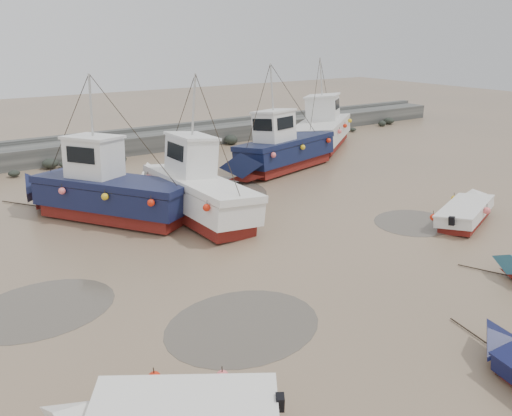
# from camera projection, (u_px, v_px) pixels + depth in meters

# --- Properties ---
(ground) EXTENTS (120.00, 120.00, 0.00)m
(ground) POSITION_uv_depth(u_px,v_px,m) (342.00, 276.00, 17.03)
(ground) COLOR #8C7156
(ground) RESTS_ON ground
(seawall) EXTENTS (60.00, 4.92, 1.50)m
(seawall) POSITION_uv_depth(u_px,v_px,m) (123.00, 145.00, 34.17)
(seawall) COLOR #5F5F5B
(seawall) RESTS_ON ground
(puddle_a) EXTENTS (4.58, 4.58, 0.01)m
(puddle_a) POSITION_uv_depth(u_px,v_px,m) (243.00, 325.00, 14.14)
(puddle_a) COLOR #514A40
(puddle_a) RESTS_ON ground
(puddle_b) EXTENTS (3.51, 3.51, 0.01)m
(puddle_b) POSITION_uv_depth(u_px,v_px,m) (413.00, 223.00, 21.81)
(puddle_b) COLOR #514A40
(puddle_b) RESTS_ON ground
(puddle_c) EXTENTS (4.37, 4.37, 0.01)m
(puddle_c) POSITION_uv_depth(u_px,v_px,m) (41.00, 308.00, 14.99)
(puddle_c) COLOR #514A40
(puddle_c) RESTS_ON ground
(puddle_d) EXTENTS (5.51, 5.51, 0.01)m
(puddle_d) POSITION_uv_depth(u_px,v_px,m) (212.00, 191.00, 26.13)
(puddle_d) COLOR #514A40
(puddle_d) RESTS_ON ground
(dinghy_0) EXTENTS (5.50, 3.80, 1.43)m
(dinghy_0) POSITION_uv_depth(u_px,v_px,m) (167.00, 409.00, 10.22)
(dinghy_0) COLOR maroon
(dinghy_0) RESTS_ON ground
(dinghy_3) EXTENTS (6.09, 3.07, 1.43)m
(dinghy_3) POSITION_uv_depth(u_px,v_px,m) (469.00, 209.00, 21.85)
(dinghy_3) COLOR maroon
(dinghy_3) RESTS_ON ground
(cabin_boat_0) EXTENTS (6.94, 8.99, 6.22)m
(cabin_boat_0) POSITION_uv_depth(u_px,v_px,m) (101.00, 189.00, 21.99)
(cabin_boat_0) COLOR maroon
(cabin_boat_0) RESTS_ON ground
(cabin_boat_1) EXTENTS (3.00, 9.83, 6.22)m
(cabin_boat_1) POSITION_uv_depth(u_px,v_px,m) (190.00, 188.00, 22.16)
(cabin_boat_1) COLOR maroon
(cabin_boat_1) RESTS_ON ground
(cabin_boat_2) EXTENTS (9.90, 4.34, 6.22)m
(cabin_boat_2) POSITION_uv_depth(u_px,v_px,m) (280.00, 149.00, 29.58)
(cabin_boat_2) COLOR maroon
(cabin_boat_2) RESTS_ON ground
(cabin_boat_3) EXTENTS (9.30, 7.74, 6.22)m
(cabin_boat_3) POSITION_uv_depth(u_px,v_px,m) (324.00, 128.00, 36.39)
(cabin_boat_3) COLOR maroon
(cabin_boat_3) RESTS_ON ground
(person) EXTENTS (0.67, 0.53, 1.59)m
(person) POSITION_uv_depth(u_px,v_px,m) (219.00, 237.00, 20.23)
(person) COLOR #1B263A
(person) RESTS_ON ground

